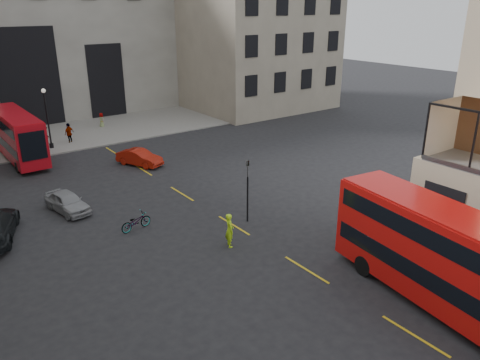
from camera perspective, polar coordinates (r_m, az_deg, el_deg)
ground at (r=21.75m, az=23.56°, el=-15.03°), size 140.00×140.00×0.00m
gateway at (r=57.03m, az=-26.23°, el=16.01°), size 35.00×10.60×18.00m
building_right at (r=60.05m, az=0.63°, el=19.12°), size 16.60×18.60×20.00m
pavement_far at (r=48.50m, az=-23.24°, el=4.68°), size 40.00×12.00×0.12m
traffic_light_near at (r=26.85m, az=0.94°, el=-0.36°), size 0.16×0.20×3.80m
street_lamp_b at (r=44.17m, az=-22.35°, el=6.50°), size 0.36×0.36×5.33m
bus_near at (r=21.09m, az=24.07°, el=-8.52°), size 3.89×11.07×4.32m
bus_far at (r=42.20m, az=-25.57°, el=5.12°), size 2.38×9.78×3.89m
car_a at (r=30.72m, az=-20.31°, el=-2.51°), size 2.15×3.95×1.27m
car_b at (r=37.95m, az=-12.15°, el=2.69°), size 2.85×4.05×1.27m
bicycle at (r=27.26m, az=-12.58°, el=-4.96°), size 1.98×0.94×1.00m
cyclist at (r=24.68m, az=-1.28°, el=-6.13°), size 0.65×0.79×1.87m
pedestrian_b at (r=45.63m, az=-22.76°, el=4.99°), size 1.38×1.38×1.91m
pedestrian_c at (r=45.74m, az=-20.10°, el=5.37°), size 1.19×0.96×1.89m
pedestrian_d at (r=50.75m, az=-16.52°, el=6.99°), size 0.57×0.80×1.53m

